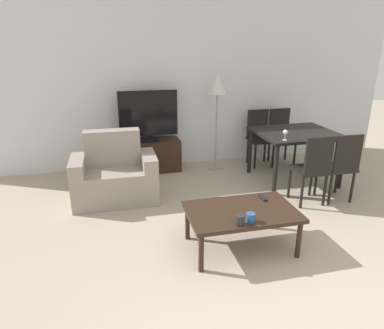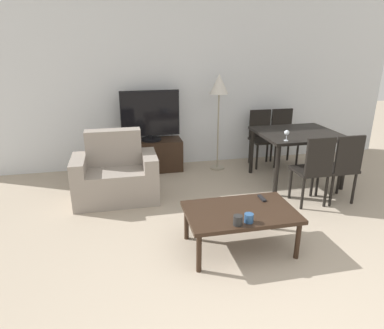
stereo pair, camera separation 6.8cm
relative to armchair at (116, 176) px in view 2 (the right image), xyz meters
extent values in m
plane|color=tan|center=(1.26, -2.56, -0.33)|extent=(18.00, 18.00, 0.00)
cube|color=silver|center=(1.26, 1.30, 1.02)|extent=(7.28, 0.06, 2.70)
cube|color=gray|center=(0.00, -0.04, -0.11)|extent=(0.72, 0.62, 0.44)
cube|color=gray|center=(0.00, 0.18, 0.35)|extent=(0.72, 0.20, 0.48)
cube|color=gray|center=(-0.45, -0.04, -0.02)|extent=(0.18, 0.62, 0.62)
cube|color=gray|center=(0.45, -0.04, -0.02)|extent=(0.18, 0.62, 0.62)
cube|color=black|center=(0.58, 1.01, -0.07)|extent=(0.97, 0.43, 0.51)
cylinder|color=black|center=(0.58, 1.01, 0.20)|extent=(0.32, 0.32, 0.03)
cylinder|color=black|center=(0.58, 1.01, 0.24)|extent=(0.04, 0.04, 0.05)
cube|color=black|center=(0.58, 1.01, 0.62)|extent=(0.92, 0.04, 0.71)
cube|color=black|center=(0.58, 0.99, 0.62)|extent=(0.89, 0.01, 0.68)
cube|color=black|center=(1.21, -1.47, 0.08)|extent=(1.09, 0.68, 0.04)
cylinder|color=black|center=(0.72, -1.76, -0.13)|extent=(0.05, 0.05, 0.39)
cylinder|color=black|center=(1.70, -1.76, -0.13)|extent=(0.05, 0.05, 0.39)
cylinder|color=black|center=(0.72, -1.18, -0.13)|extent=(0.05, 0.05, 0.39)
cylinder|color=black|center=(1.70, -1.18, -0.13)|extent=(0.05, 0.05, 0.39)
cube|color=black|center=(2.65, 0.10, 0.41)|extent=(1.15, 1.02, 0.04)
cylinder|color=black|center=(2.13, -0.35, 0.03)|extent=(0.06, 0.06, 0.72)
cylinder|color=black|center=(3.16, -0.35, 0.03)|extent=(0.06, 0.06, 0.72)
cylinder|color=black|center=(2.13, 0.55, 0.03)|extent=(0.06, 0.06, 0.72)
cylinder|color=black|center=(3.16, 0.55, 0.03)|extent=(0.06, 0.06, 0.72)
cube|color=black|center=(2.45, -0.64, 0.12)|extent=(0.40, 0.40, 0.04)
cylinder|color=black|center=(2.28, -0.48, -0.11)|extent=(0.04, 0.04, 0.43)
cylinder|color=black|center=(2.61, -0.48, -0.11)|extent=(0.04, 0.04, 0.43)
cylinder|color=black|center=(2.28, -0.81, -0.11)|extent=(0.04, 0.04, 0.43)
cylinder|color=black|center=(2.61, -0.81, -0.11)|extent=(0.04, 0.04, 0.43)
cube|color=black|center=(2.45, -0.83, 0.37)|extent=(0.37, 0.04, 0.47)
cube|color=black|center=(2.85, 0.84, 0.12)|extent=(0.40, 0.40, 0.04)
cylinder|color=black|center=(2.69, 0.68, -0.11)|extent=(0.04, 0.04, 0.43)
cylinder|color=black|center=(3.01, 0.68, -0.11)|extent=(0.04, 0.04, 0.43)
cylinder|color=black|center=(2.69, 1.00, -0.11)|extent=(0.04, 0.04, 0.43)
cylinder|color=black|center=(3.01, 1.00, -0.11)|extent=(0.04, 0.04, 0.43)
cube|color=black|center=(2.85, 1.02, 0.37)|extent=(0.37, 0.04, 0.47)
cube|color=black|center=(2.85, -0.64, 0.12)|extent=(0.40, 0.40, 0.04)
cylinder|color=black|center=(2.69, -0.48, -0.11)|extent=(0.04, 0.04, 0.43)
cylinder|color=black|center=(3.01, -0.48, -0.11)|extent=(0.04, 0.04, 0.43)
cylinder|color=black|center=(2.69, -0.81, -0.11)|extent=(0.04, 0.04, 0.43)
cylinder|color=black|center=(3.01, -0.81, -0.11)|extent=(0.04, 0.04, 0.43)
cube|color=black|center=(2.85, -0.83, 0.37)|extent=(0.37, 0.04, 0.47)
cube|color=black|center=(2.45, 0.84, 0.12)|extent=(0.40, 0.40, 0.04)
cylinder|color=black|center=(2.28, 0.68, -0.11)|extent=(0.04, 0.04, 0.43)
cylinder|color=black|center=(2.61, 0.68, -0.11)|extent=(0.04, 0.04, 0.43)
cylinder|color=black|center=(2.28, 1.00, -0.11)|extent=(0.04, 0.04, 0.43)
cylinder|color=black|center=(2.61, 1.00, -0.11)|extent=(0.04, 0.04, 0.43)
cube|color=black|center=(2.45, 1.02, 0.37)|extent=(0.37, 0.04, 0.47)
cylinder|color=gray|center=(1.66, 0.86, -0.32)|extent=(0.24, 0.24, 0.02)
cylinder|color=gray|center=(1.66, 0.86, 0.31)|extent=(0.02, 0.02, 1.22)
cone|color=beige|center=(1.66, 0.86, 1.07)|extent=(0.29, 0.29, 0.31)
cube|color=black|center=(1.52, -1.27, 0.11)|extent=(0.04, 0.15, 0.02)
cylinder|color=navy|center=(1.20, -1.71, 0.14)|extent=(0.09, 0.09, 0.08)
cylinder|color=black|center=(1.09, -1.74, 0.15)|extent=(0.08, 0.08, 0.09)
cylinder|color=silver|center=(2.26, -0.29, 0.44)|extent=(0.06, 0.06, 0.01)
cylinder|color=silver|center=(2.26, -0.29, 0.48)|extent=(0.01, 0.01, 0.07)
sphere|color=silver|center=(2.26, -0.29, 0.55)|extent=(0.07, 0.07, 0.07)
camera|label=1|loc=(0.03, -4.32, 1.67)|focal=32.00mm
camera|label=2|loc=(0.09, -4.34, 1.67)|focal=32.00mm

